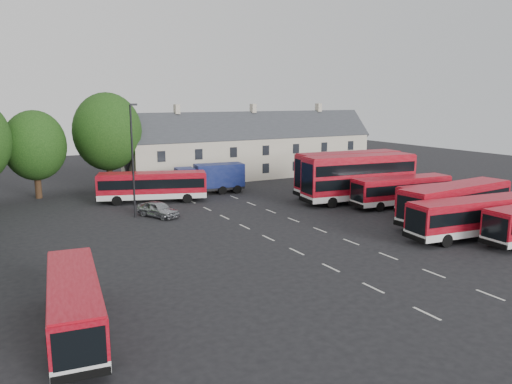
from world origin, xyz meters
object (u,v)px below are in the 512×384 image
(bus_west, at_px, (74,301))
(lamppost, at_px, (133,158))
(box_truck, at_px, (211,177))
(silver_car, at_px, (158,209))
(bus_dd_south, at_px, (359,176))

(bus_west, distance_m, lamppost, 23.80)
(box_truck, relative_size, silver_car, 1.85)
(bus_dd_south, height_order, lamppost, lamppost)
(bus_west, bearing_deg, lamppost, -15.20)
(bus_west, xyz_separation_m, box_truck, (19.79, 28.98, 0.26))
(bus_west, height_order, lamppost, lamppost)
(silver_car, bearing_deg, bus_west, -143.21)
(bus_west, height_order, box_truck, box_truck)
(lamppost, bearing_deg, bus_west, -112.28)
(lamppost, bearing_deg, bus_dd_south, -12.73)
(bus_dd_south, relative_size, silver_car, 2.90)
(box_truck, distance_m, lamppost, 13.57)
(bus_dd_south, relative_size, lamppost, 1.21)
(lamppost, bearing_deg, box_truck, 33.64)
(box_truck, bearing_deg, silver_car, -129.40)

